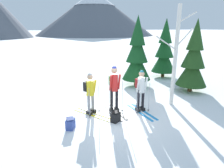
{
  "coord_description": "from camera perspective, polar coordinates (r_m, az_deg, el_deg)",
  "views": [
    {
      "loc": [
        -2.4,
        -6.6,
        3.25
      ],
      "look_at": [
        0.07,
        0.37,
        1.05
      ],
      "focal_mm": 30.86,
      "sensor_mm": 36.0,
      "label": 1
    }
  ],
  "objects": [
    {
      "name": "backpack_on_snow_beside",
      "position": [
        6.62,
        -12.22,
        -11.42
      ],
      "size": [
        0.36,
        0.39,
        0.38
      ],
      "color": "#384C99",
      "rests_on": "ground"
    },
    {
      "name": "backpack_on_snow_front",
      "position": [
        6.92,
        1.05,
        -9.71
      ],
      "size": [
        0.4,
        0.38,
        0.38
      ],
      "color": "black",
      "rests_on": "ground"
    },
    {
      "name": "ground_plane",
      "position": [
        7.74,
        0.42,
        -8.27
      ],
      "size": [
        400.0,
        400.0,
        0.0
      ],
      "primitive_type": "plane",
      "color": "white"
    },
    {
      "name": "pine_tree_far",
      "position": [
        10.54,
        22.97,
        6.67
      ],
      "size": [
        1.52,
        1.52,
        3.66
      ],
      "color": "#51381E",
      "rests_on": "ground"
    },
    {
      "name": "birch_tree_tall",
      "position": [
        8.32,
        18.29,
        7.92
      ],
      "size": [
        1.24,
        0.9,
        4.1
      ],
      "color": "silver",
      "rests_on": "ground"
    },
    {
      "name": "skier_in_yellow",
      "position": [
        7.32,
        -6.48,
        -2.29
      ],
      "size": [
        1.28,
        1.65,
        1.62
      ],
      "color": "yellow",
      "rests_on": "ground"
    },
    {
      "name": "pine_tree_mid",
      "position": [
        13.23,
        15.28,
        9.43
      ],
      "size": [
        1.58,
        1.58,
        3.8
      ],
      "color": "#51381E",
      "rests_on": "ground"
    },
    {
      "name": "pine_tree_near",
      "position": [
        10.92,
        7.41,
        8.65
      ],
      "size": [
        1.61,
        1.61,
        3.88
      ],
      "color": "#51381E",
      "rests_on": "ground"
    },
    {
      "name": "skier_in_white",
      "position": [
        7.58,
        8.55,
        -1.38
      ],
      "size": [
        0.61,
        1.76,
        1.68
      ],
      "color": "#1E84D1",
      "rests_on": "ground"
    },
    {
      "name": "skier_in_red",
      "position": [
        7.42,
        0.63,
        -0.61
      ],
      "size": [
        0.61,
        1.6,
        1.85
      ],
      "color": "black",
      "rests_on": "ground"
    },
    {
      "name": "mountain_ridge_distant",
      "position": [
        77.63,
        -12.69,
        20.25
      ],
      "size": [
        75.36,
        47.5,
        17.82
      ],
      "color": "slate",
      "rests_on": "ground"
    }
  ]
}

